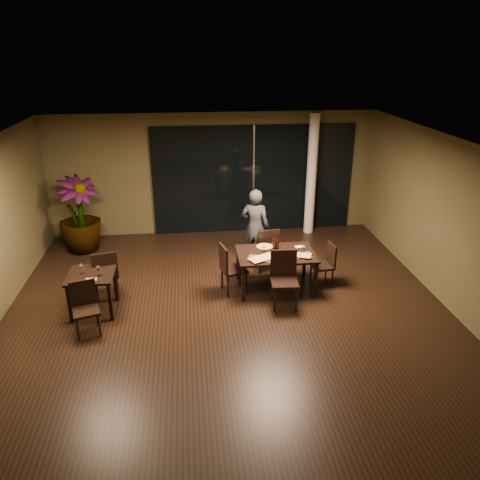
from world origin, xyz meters
name	(u,v)px	position (x,y,z in m)	size (l,w,h in m)	color
ground	(229,311)	(0.00, 0.00, 0.00)	(8.00, 8.00, 0.00)	black
wall_back	(213,174)	(0.00, 4.05, 1.50)	(8.00, 0.10, 3.00)	#4B4428
wall_front	(269,404)	(0.00, -4.05, 1.50)	(8.00, 0.10, 3.00)	#4B4428
wall_right	(454,225)	(4.05, 0.00, 1.50)	(0.10, 8.00, 3.00)	#4B4428
ceiling	(227,145)	(0.00, 0.00, 3.02)	(8.00, 8.00, 0.04)	silver
window_panel	(253,179)	(1.00, 3.96, 1.35)	(5.00, 0.06, 2.70)	black
column	(311,175)	(2.40, 3.65, 1.50)	(0.24, 0.24, 3.00)	silver
main_table	(276,257)	(1.00, 0.80, 0.68)	(1.50, 1.00, 0.75)	black
side_table	(92,280)	(-2.40, 0.30, 0.62)	(0.80, 0.80, 0.75)	black
chair_main_far	(267,247)	(0.96, 1.56, 0.54)	(0.52, 0.52, 0.97)	black
chair_main_near	(284,276)	(1.03, 0.17, 0.58)	(0.52, 0.52, 1.04)	black
chair_main_left	(230,266)	(0.09, 0.72, 0.55)	(0.55, 0.55, 0.99)	black
chair_main_right	(326,262)	(2.02, 0.83, 0.48)	(0.44, 0.44, 0.86)	black
chair_side_far	(105,272)	(-2.24, 0.73, 0.55)	(0.56, 0.56, 0.99)	black
chair_side_near	(85,305)	(-2.42, -0.33, 0.50)	(0.52, 0.52, 0.90)	black
diner	(255,227)	(0.77, 2.00, 0.84)	(0.57, 0.38, 1.68)	#2A2C2F
potted_plant	(79,215)	(-3.13, 3.14, 0.87)	(0.95, 0.95, 1.74)	#214717
pizza_board_left	(263,259)	(0.71, 0.55, 0.76)	(0.57, 0.29, 0.01)	#4F2B19
pizza_board_right	(298,256)	(1.40, 0.60, 0.76)	(0.50, 0.25, 0.01)	#4A3217
oblong_pizza_left	(263,258)	(0.71, 0.55, 0.77)	(0.53, 0.25, 0.02)	maroon
oblong_pizza_right	(298,255)	(1.40, 0.60, 0.77)	(0.45, 0.21, 0.02)	maroon
round_pizza	(265,247)	(0.83, 1.11, 0.76)	(0.31, 0.31, 0.01)	red
bottle_a	(274,244)	(0.98, 0.87, 0.91)	(0.07, 0.07, 0.31)	black
bottle_b	(278,246)	(1.04, 0.85, 0.88)	(0.06, 0.06, 0.26)	black
bottle_c	(274,242)	(0.99, 0.91, 0.93)	(0.08, 0.08, 0.35)	black
tumbler_left	(264,249)	(0.78, 0.93, 0.79)	(0.07, 0.07, 0.08)	white
tumbler_right	(284,248)	(1.18, 0.93, 0.80)	(0.08, 0.08, 0.10)	white
napkin_near	(306,254)	(1.57, 0.69, 0.76)	(0.18, 0.10, 0.01)	white
napkin_far	(300,247)	(1.52, 1.03, 0.76)	(0.18, 0.10, 0.01)	white
wine_glass_a	(82,269)	(-2.55, 0.33, 0.84)	(0.08, 0.08, 0.18)	white
wine_glass_b	(98,271)	(-2.24, 0.21, 0.84)	(0.08, 0.08, 0.19)	white
side_napkin	(91,280)	(-2.36, 0.06, 0.76)	(0.18, 0.11, 0.01)	silver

